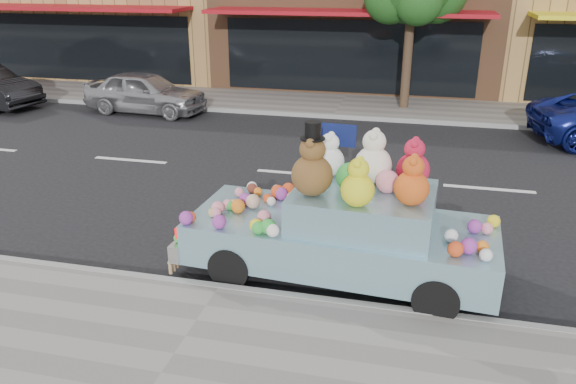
# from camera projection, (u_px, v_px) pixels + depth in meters

# --- Properties ---
(ground) EXTENTS (120.00, 120.00, 0.00)m
(ground) POSITION_uv_depth(u_px,v_px,m) (297.00, 174.00, 12.28)
(ground) COLOR black
(ground) RESTS_ON ground
(near_sidewalk) EXTENTS (60.00, 3.00, 0.12)m
(near_sidewalk) POSITION_uv_depth(u_px,v_px,m) (174.00, 358.00, 6.38)
(near_sidewalk) COLOR gray
(near_sidewalk) RESTS_ON ground
(far_sidewalk) EXTENTS (60.00, 3.00, 0.12)m
(far_sidewalk) POSITION_uv_depth(u_px,v_px,m) (341.00, 105.00, 18.13)
(far_sidewalk) COLOR gray
(far_sidewalk) RESTS_ON ground
(near_kerb) EXTENTS (60.00, 0.12, 0.13)m
(near_kerb) POSITION_uv_depth(u_px,v_px,m) (219.00, 289.00, 7.73)
(near_kerb) COLOR gray
(near_kerb) RESTS_ON ground
(far_kerb) EXTENTS (60.00, 0.12, 0.13)m
(far_kerb) POSITION_uv_depth(u_px,v_px,m) (333.00, 116.00, 16.77)
(far_kerb) COLOR gray
(far_kerb) RESTS_ON ground
(car_silver) EXTENTS (3.88, 1.84, 1.28)m
(car_silver) POSITION_uv_depth(u_px,v_px,m) (145.00, 92.00, 17.22)
(car_silver) COLOR #A2A2A7
(car_silver) RESTS_ON ground
(art_car) EXTENTS (4.59, 2.03, 2.35)m
(art_car) POSITION_uv_depth(u_px,v_px,m) (344.00, 225.00, 7.94)
(art_car) COLOR black
(art_car) RESTS_ON ground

